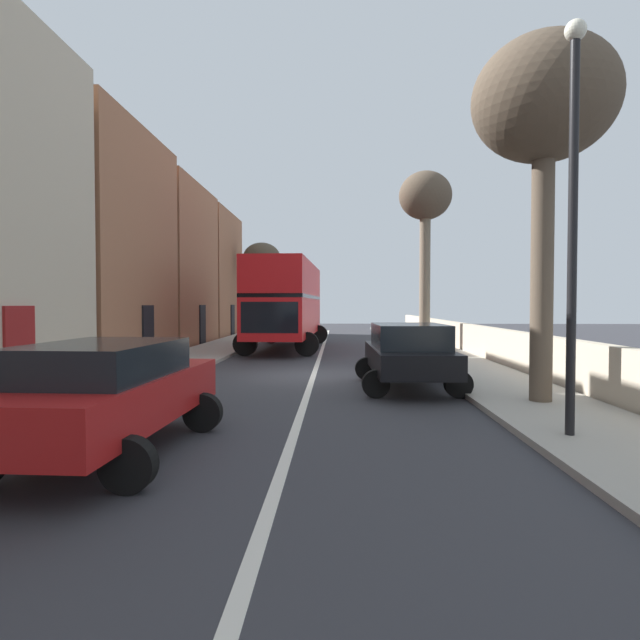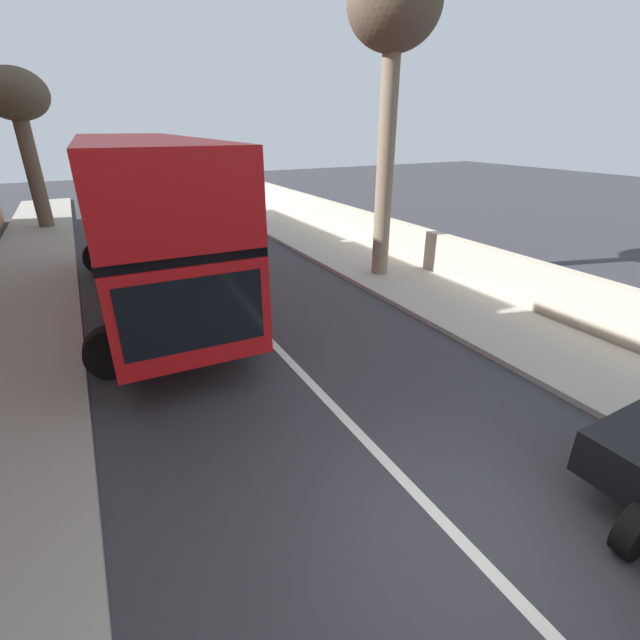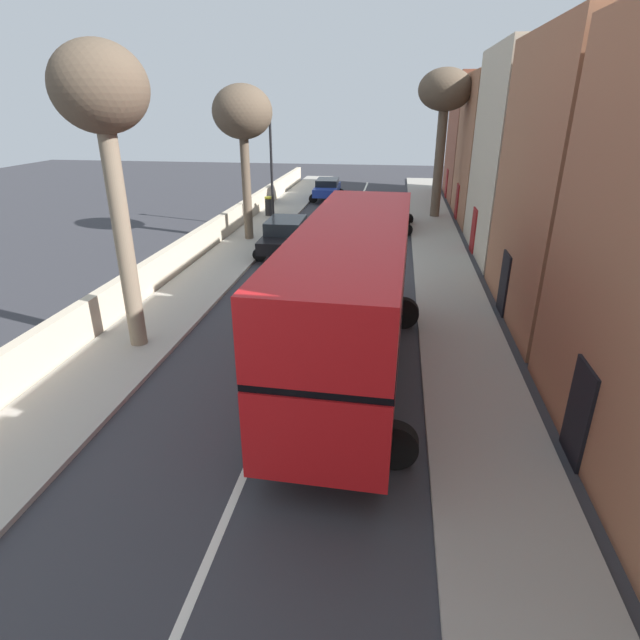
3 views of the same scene
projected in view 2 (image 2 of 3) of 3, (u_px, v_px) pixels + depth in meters
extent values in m
plane|color=#333338|center=(468.00, 548.00, 4.91)|extent=(84.00, 84.00, 0.00)
cube|color=silver|center=(468.00, 547.00, 4.91)|extent=(0.16, 54.00, 0.01)
cube|color=red|center=(152.00, 245.00, 11.03)|extent=(2.83, 10.34, 1.70)
cube|color=black|center=(146.00, 208.00, 10.66)|extent=(2.85, 10.24, 0.16)
cube|color=red|center=(141.00, 172.00, 10.32)|extent=(2.83, 10.34, 1.50)
cube|color=black|center=(194.00, 314.00, 6.81)|extent=(2.20, 0.13, 1.19)
cylinder|color=black|center=(247.00, 326.00, 9.12)|extent=(1.01, 0.33, 1.00)
cylinder|color=black|center=(113.00, 352.00, 8.09)|extent=(1.01, 0.33, 1.00)
cylinder|color=black|center=(184.00, 248.00, 14.84)|extent=(1.01, 0.33, 1.00)
cylinder|color=black|center=(100.00, 258.00, 13.80)|extent=(1.01, 0.33, 1.00)
cylinder|color=black|center=(636.00, 530.00, 4.75)|extent=(0.64, 0.23, 0.64)
cylinder|color=#7A6B56|center=(385.00, 162.00, 12.36)|extent=(0.49, 0.49, 6.48)
ellipsoid|color=brown|center=(395.00, 3.00, 10.85)|extent=(2.38, 2.38, 2.19)
cylinder|color=brown|center=(33.00, 170.00, 18.93)|extent=(0.62, 0.62, 4.82)
ellipsoid|color=#4C4233|center=(14.00, 94.00, 17.74)|extent=(2.60, 2.60, 2.04)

